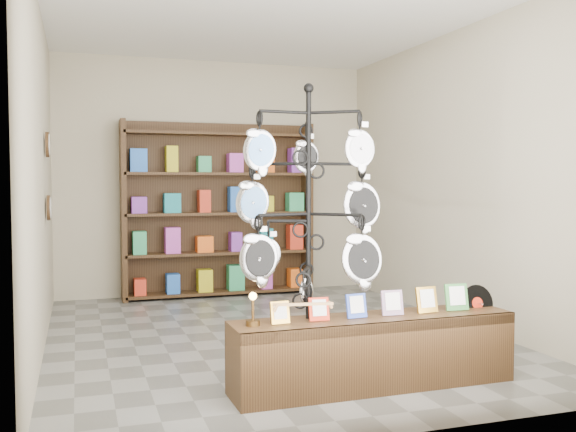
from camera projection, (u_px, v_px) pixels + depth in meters
The scene contains 6 objects.
ground at pixel (271, 336), 6.02m from camera, with size 5.00×5.00×0.00m, color slate.
room_envelope at pixel (270, 138), 5.93m from camera, with size 5.00×5.00×5.00m.
display_tree at pixel (308, 215), 4.39m from camera, with size 1.12×1.10×2.11m.
front_shelf at pixel (374, 351), 4.50m from camera, with size 2.05×0.45×0.72m.
back_shelving at pixel (219, 215), 8.15m from camera, with size 2.42×0.36×2.20m.
wall_clocks at pixel (48, 176), 6.09m from camera, with size 0.03×0.24×0.84m.
Camera 1 is at (-1.71, -5.71, 1.44)m, focal length 40.00 mm.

